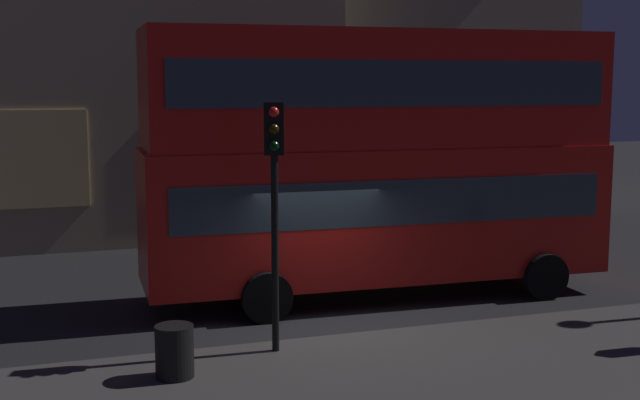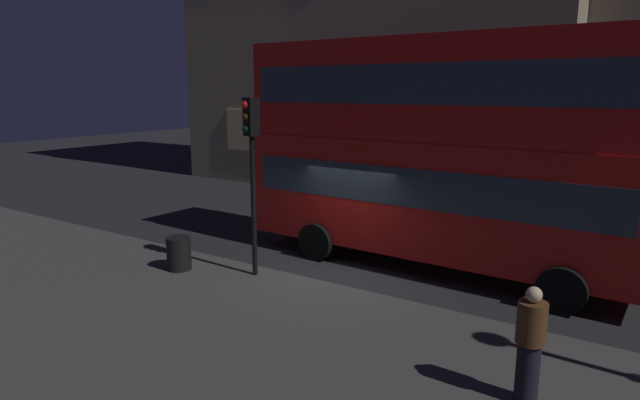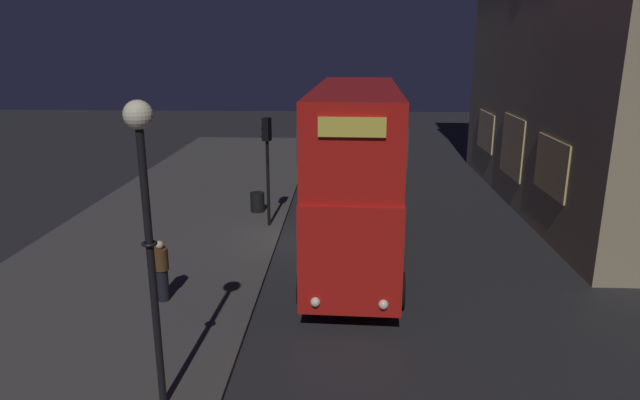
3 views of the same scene
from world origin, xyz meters
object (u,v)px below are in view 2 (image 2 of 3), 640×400
double_decker_bus (437,145)px  litter_bin (179,253)px  pedestrian (530,345)px  traffic_light_near_kerb (251,150)px

double_decker_bus → litter_bin: 6.81m
pedestrian → litter_bin: bearing=-104.9°
double_decker_bus → litter_bin: bearing=-139.3°
litter_bin → traffic_light_near_kerb: bearing=21.6°
traffic_light_near_kerb → litter_bin: (-1.78, -0.71, -2.56)m
traffic_light_near_kerb → litter_bin: traffic_light_near_kerb is taller
traffic_light_near_kerb → pedestrian: (6.60, -1.97, -2.09)m
traffic_light_near_kerb → pedestrian: 7.20m
double_decker_bus → traffic_light_near_kerb: (-3.14, -3.23, -0.02)m
pedestrian → traffic_light_near_kerb: bearing=-112.9°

